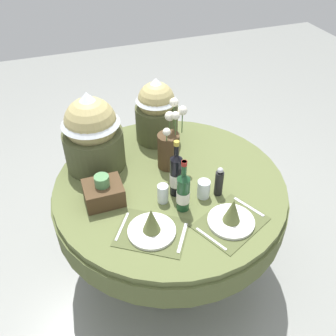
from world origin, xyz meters
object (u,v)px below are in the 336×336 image
wine_bottle_left (176,174)px  gift_tub_back_centre (156,108)px  gift_tub_back_left (92,129)px  tumbler_near_right (204,189)px  pepper_mill (219,182)px  tumbler_near_left (163,193)px  dining_table (170,198)px  flower_vase (169,145)px  place_setting_left (152,226)px  woven_basket_side_left (104,192)px  place_setting_right (232,216)px  wine_bottle_centre (183,192)px

wine_bottle_left → gift_tub_back_centre: 0.56m
gift_tub_back_left → gift_tub_back_centre: (0.43, 0.14, -0.03)m
tumbler_near_right → pepper_mill: bearing=-5.2°
wine_bottle_left → tumbler_near_left: size_ratio=3.25×
dining_table → flower_vase: (0.05, 0.15, 0.28)m
place_setting_left → woven_basket_side_left: bearing=119.9°
flower_vase → dining_table: bearing=-108.0°
flower_vase → gift_tub_back_centre: (0.02, 0.30, 0.08)m
tumbler_near_left → woven_basket_side_left: bearing=160.3°
dining_table → tumbler_near_left: size_ratio=12.55×
place_setting_left → place_setting_right: (0.40, -0.07, 0.00)m
place_setting_left → gift_tub_back_left: 0.68m
wine_bottle_left → wine_bottle_centre: wine_bottle_left is taller
wine_bottle_centre → tumbler_near_left: 0.14m
gift_tub_back_centre → pepper_mill: bearing=-76.6°
pepper_mill → woven_basket_side_left: 0.62m
tumbler_near_left → pepper_mill: bearing=-8.6°
gift_tub_back_centre → wine_bottle_centre: bearing=-96.4°
flower_vase → gift_tub_back_centre: size_ratio=0.94×
dining_table → tumbler_near_right: size_ratio=12.88×
tumbler_near_right → woven_basket_side_left: bearing=164.4°
place_setting_left → gift_tub_back_centre: size_ratio=0.99×
flower_vase → wine_bottle_left: flower_vase is taller
place_setting_left → dining_table: bearing=57.0°
place_setting_right → gift_tub_back_left: 0.92m
gift_tub_back_left → tumbler_near_right: bearing=-43.7°
wine_bottle_centre → tumbler_near_right: (0.14, 0.05, -0.07)m
pepper_mill → woven_basket_side_left: size_ratio=0.90×
wine_bottle_left → pepper_mill: wine_bottle_left is taller
wine_bottle_centre → pepper_mill: 0.23m
pepper_mill → gift_tub_back_left: size_ratio=0.38×
wine_bottle_left → pepper_mill: size_ratio=1.92×
dining_table → tumbler_near_left: 0.24m
place_setting_right → wine_bottle_centre: (-0.19, 0.18, 0.07)m
tumbler_near_left → wine_bottle_left: bearing=21.8°
dining_table → wine_bottle_left: (0.00, -0.09, 0.26)m
place_setting_right → woven_basket_side_left: woven_basket_side_left is taller
pepper_mill → woven_basket_side_left: (-0.60, 0.15, -0.02)m
dining_table → tumbler_near_right: bearing=-51.6°
place_setting_left → wine_bottle_centre: wine_bottle_centre is taller
tumbler_near_right → gift_tub_back_centre: gift_tub_back_centre is taller
tumbler_near_right → gift_tub_back_left: bearing=136.3°
flower_vase → wine_bottle_left: size_ratio=1.16×
dining_table → flower_vase: size_ratio=3.33×
place_setting_right → tumbler_near_right: bearing=103.4°
tumbler_near_right → flower_vase: bearing=104.9°
wine_bottle_left → woven_basket_side_left: 0.40m
place_setting_right → gift_tub_back_centre: bearing=97.9°
place_setting_left → tumbler_near_right: place_setting_left is taller
tumbler_near_left → pepper_mill: pepper_mill is taller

